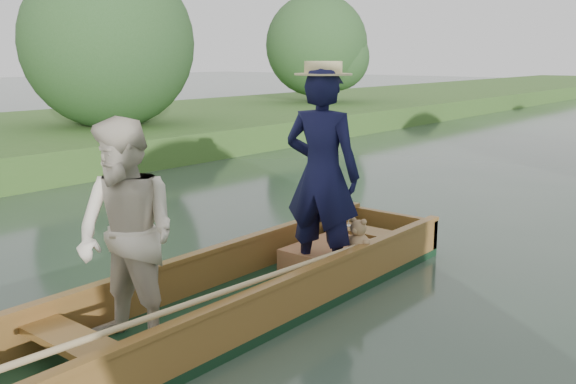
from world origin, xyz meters
The scene contains 2 objects.
ground centered at (0.00, 0.00, 0.00)m, with size 120.00×120.00×0.00m, color #283D30.
punt centered at (0.03, -0.02, 0.67)m, with size 1.12×5.00×2.08m.
Camera 1 is at (3.58, -3.74, 2.15)m, focal length 40.00 mm.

